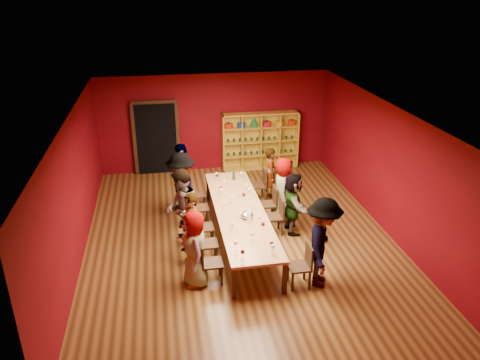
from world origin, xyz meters
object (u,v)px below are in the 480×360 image
object	(u,v)px
person_right_0	(323,243)
chair_person_right_3	(270,202)
spittoon_bowl	(247,215)
person_left_2	(182,209)
chair_person_left_2	(201,225)
person_left_0	(195,249)
chair_person_left_1	(204,241)
person_right_4	(271,174)
person_left_3	(182,190)
chair_person_left_4	(194,193)
wine_bottle	(234,176)
shelving_unit	(260,138)
person_right_3	(284,189)
person_left_4	(182,178)
chair_person_left_3	(197,206)
chair_person_right_2	(277,214)
tasting_table	(240,212)
chair_person_right_4	(261,183)
person_right_2	(293,203)
chair_person_right_0	(303,263)
chair_person_left_0	(208,261)
person_left_1	(191,229)

from	to	relation	value
person_right_0	chair_person_right_3	world-z (taller)	person_right_0
spittoon_bowl	person_left_2	bearing A→B (deg)	167.48
chair_person_right_3	chair_person_left_2	bearing A→B (deg)	-154.04
person_left_0	chair_person_left_2	world-z (taller)	person_left_0
chair_person_left_1	person_right_4	xyz separation A→B (m)	(2.10, 2.76, 0.25)
person_left_3	chair_person_left_2	bearing A→B (deg)	28.09
chair_person_left_4	wine_bottle	size ratio (longest dim) A/B	3.17
shelving_unit	chair_person_right_3	world-z (taller)	shelving_unit
person_right_3	person_right_4	distance (m)	1.16
person_left_4	person_left_0	bearing A→B (deg)	-12.10
chair_person_left_3	person_right_4	xyz separation A→B (m)	(2.10, 1.06, 0.25)
chair_person_right_2	person_right_3	xyz separation A→B (m)	(0.33, 0.67, 0.32)
tasting_table	person_left_4	bearing A→B (deg)	125.70
person_left_3	person_right_0	xyz separation A→B (m)	(2.52, -2.86, -0.01)
tasting_table	person_left_0	size ratio (longest dim) A/B	2.84
person_left_0	person_right_0	world-z (taller)	person_right_0
chair_person_left_1	chair_person_right_2	xyz separation A→B (m)	(1.82, 0.94, 0.00)
wine_bottle	chair_person_left_1	bearing A→B (deg)	-112.45
person_left_3	person_left_4	xyz separation A→B (m)	(0.05, 0.78, -0.01)
person_right_0	chair_person_right_4	bearing A→B (deg)	28.07
person_left_0	wine_bottle	bearing A→B (deg)	151.18
person_right_0	chair_person_right_3	size ratio (longest dim) A/B	2.07
shelving_unit	tasting_table	bearing A→B (deg)	-107.92
person_right_2	chair_person_right_4	distance (m)	1.88
chair_person_right_2	chair_person_right_0	bearing A→B (deg)	-90.00
person_left_0	chair_person_right_3	distance (m)	3.14
chair_person_left_3	person_right_2	size ratio (longest dim) A/B	0.59
chair_person_left_0	wine_bottle	size ratio (longest dim) A/B	3.17
person_left_3	person_right_2	distance (m)	2.65
chair_person_right_0	chair_person_right_2	xyz separation A→B (m)	(0.00, 2.09, 0.00)
chair_person_left_4	person_right_0	world-z (taller)	person_right_0
tasting_table	person_left_1	distance (m)	1.43
chair_person_left_0	person_left_3	bearing A→B (deg)	97.90
chair_person_right_4	chair_person_left_0	bearing A→B (deg)	-117.47
chair_person_right_2	person_left_4	bearing A→B (deg)	143.83
tasting_table	person_left_1	size ratio (longest dim) A/B	2.77
person_left_3	chair_person_left_4	xyz separation A→B (m)	(0.34, 0.78, -0.44)
shelving_unit	person_left_3	size ratio (longest dim) A/B	1.28
tasting_table	spittoon_bowl	world-z (taller)	spittoon_bowl
chair_person_right_2	person_left_3	bearing A→B (deg)	160.53
tasting_table	chair_person_right_0	xyz separation A→B (m)	(0.91, -1.97, -0.20)
person_left_1	chair_person_left_3	size ratio (longest dim) A/B	1.82
chair_person_right_3	person_right_3	distance (m)	0.46
chair_person_left_2	chair_person_left_4	world-z (taller)	same
chair_person_right_4	chair_person_left_1	bearing A→B (deg)	-123.39
chair_person_right_4	tasting_table	bearing A→B (deg)	-115.06
tasting_table	spittoon_bowl	xyz separation A→B (m)	(0.09, -0.41, 0.12)
person_left_0	tasting_table	bearing A→B (deg)	136.12
chair_person_right_0	person_right_0	size ratio (longest dim) A/B	0.48
tasting_table	chair_person_right_4	world-z (taller)	chair_person_right_4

